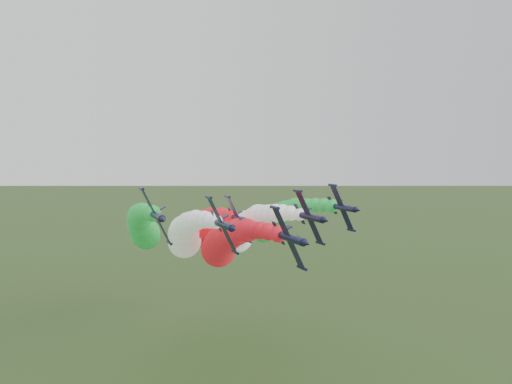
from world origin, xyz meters
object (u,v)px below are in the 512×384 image
at_px(jet_trail, 201,228).
at_px(jet_outer_right, 272,221).
at_px(jet_inner_right, 243,229).
at_px(jet_outer_left, 143,228).
at_px(jet_inner_left, 185,234).
at_px(jet_lead, 224,243).

bearing_deg(jet_trail, jet_outer_right, -18.59).
height_order(jet_inner_right, jet_outer_left, jet_outer_left).
distance_m(jet_outer_left, jet_outer_right, 38.67).
height_order(jet_inner_left, jet_inner_right, jet_inner_right).
bearing_deg(jet_inner_right, jet_trail, 112.45).
height_order(jet_lead, jet_inner_left, jet_inner_left).
bearing_deg(jet_trail, jet_inner_left, -119.30).
xyz_separation_m(jet_lead, jet_outer_left, (-16.75, 15.37, 2.56)).
relative_size(jet_lead, jet_outer_right, 1.01).
relative_size(jet_inner_left, jet_inner_right, 1.00).
height_order(jet_inner_left, jet_outer_left, jet_outer_left).
distance_m(jet_lead, jet_outer_right, 29.68).
bearing_deg(jet_inner_right, jet_lead, -131.16).
distance_m(jet_inner_left, jet_outer_right, 29.49).
distance_m(jet_inner_left, jet_trail, 17.44).
relative_size(jet_outer_right, jet_trail, 1.00).
xyz_separation_m(jet_inner_left, jet_outer_right, (28.20, 8.58, 1.05)).
bearing_deg(jet_inner_left, jet_inner_right, -5.76).
distance_m(jet_inner_right, jet_trail, 18.19).
relative_size(jet_outer_left, jet_trail, 1.00).
xyz_separation_m(jet_lead, jet_trail, (1.93, 26.88, -0.05)).
relative_size(jet_lead, jet_inner_left, 1.00).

